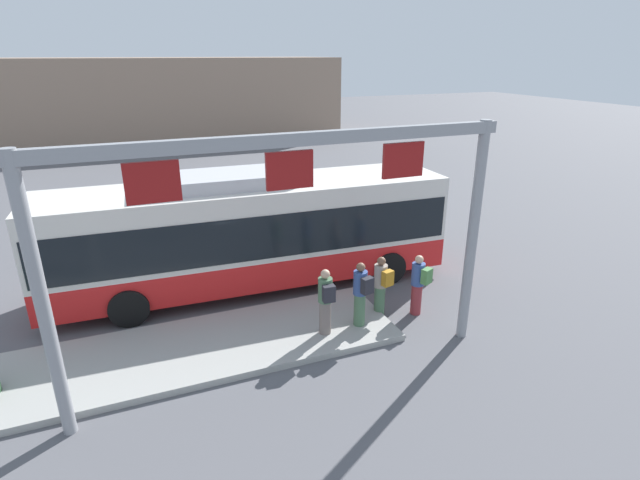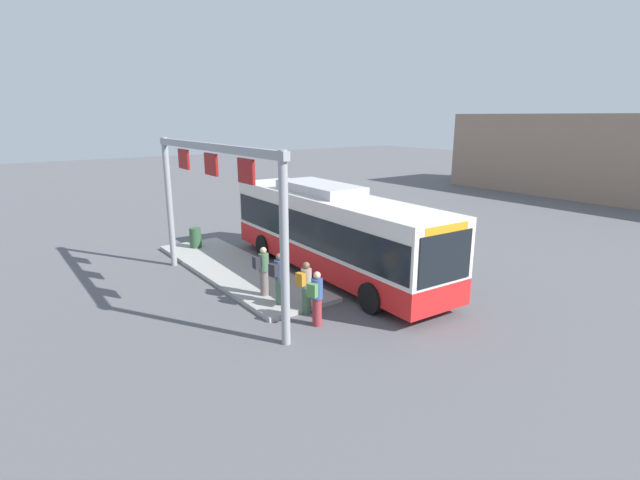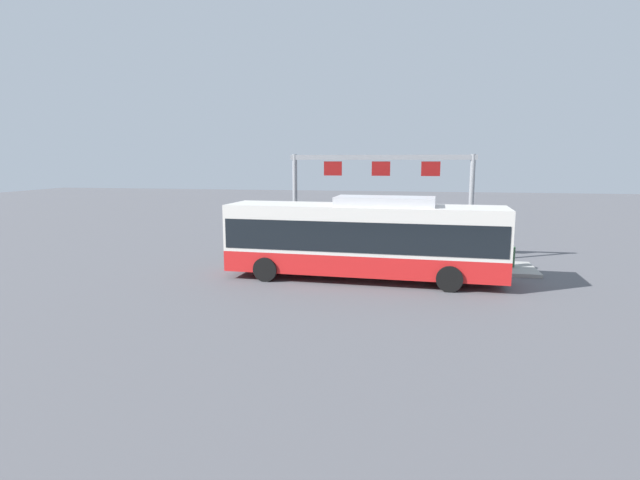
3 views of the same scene
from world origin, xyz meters
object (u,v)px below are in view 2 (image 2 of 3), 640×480
person_waiting_far (263,270)px  trash_bin (195,238)px  bus_main (332,229)px  person_boarding (316,297)px  person_waiting_mid (306,286)px  person_waiting_near (279,277)px

person_waiting_far → trash_bin: (-7.12, 0.49, -0.44)m
bus_main → person_waiting_far: 3.70m
bus_main → trash_bin: 7.07m
person_boarding → trash_bin: (-9.83, 0.26, -0.28)m
person_waiting_mid → person_waiting_near: bearing=106.1°
person_boarding → person_waiting_mid: (-0.95, 0.27, 0.00)m
person_boarding → person_waiting_far: 2.73m
person_waiting_near → person_waiting_far: 0.94m
person_waiting_mid → person_waiting_far: (-1.76, -0.50, 0.16)m
person_boarding → person_waiting_near: size_ratio=1.00×
bus_main → person_boarding: size_ratio=6.85×
person_waiting_mid → person_waiting_far: person_waiting_far is taller
person_waiting_near → person_waiting_far: size_ratio=1.00×
trash_bin → person_waiting_mid: bearing=0.1°
person_waiting_mid → trash_bin: size_ratio=1.86×
person_waiting_near → trash_bin: 8.08m
person_boarding → person_waiting_near: bearing=73.3°
person_waiting_near → trash_bin: person_waiting_near is taller
bus_main → person_waiting_near: (1.78, -3.49, -0.76)m
person_waiting_near → trash_bin: bearing=73.8°
person_boarding → person_waiting_mid: same height
trash_bin → bus_main: bearing=25.8°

